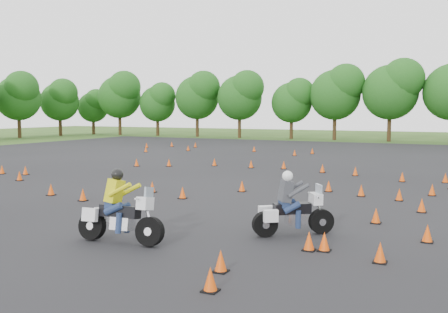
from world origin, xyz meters
The scene contains 6 objects.
ground centered at (0.00, 0.00, 0.00)m, with size 140.00×140.00×0.00m, color #2D5119.
asphalt_pad centered at (0.00, 6.00, 0.01)m, with size 62.00×62.00×0.00m, color black.
treeline centered at (3.55, 35.11, 4.57)m, with size 87.17×32.09×10.59m.
traffic_cones centered at (0.88, 5.24, 0.23)m, with size 32.77×33.17×0.45m.
rider_grey centered at (6.36, -4.72, 0.90)m, with size 2.31×0.71×1.79m, color #383A3F, non-canonical shape.
rider_yellow centered at (2.61, -7.51, 0.96)m, with size 2.46×0.76×1.90m, color #CAC611, non-canonical shape.
Camera 1 is at (10.52, -17.59, 3.40)m, focal length 40.00 mm.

